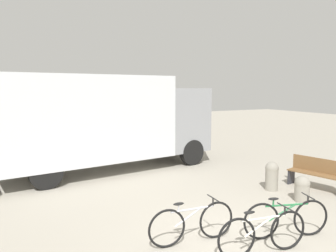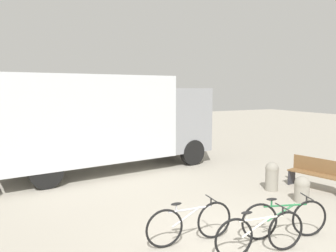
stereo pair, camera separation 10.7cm
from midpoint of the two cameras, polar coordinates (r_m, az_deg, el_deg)
name	(u,v)px [view 2 (the right image)]	position (r m, az deg, el deg)	size (l,w,h in m)	color
ground_plane	(236,247)	(6.71, 12.28, -19.88)	(60.00, 60.00, 0.00)	#A8A091
delivery_truck	(107,119)	(11.89, -10.32, 1.22)	(8.02, 3.17, 3.41)	silver
park_bench	(317,173)	(10.68, 24.80, -7.42)	(0.73, 1.67, 0.91)	brown
bicycle_near	(190,223)	(6.58, 4.33, -16.50)	(1.81, 0.44, 0.84)	black
bicycle_middle	(260,234)	(6.38, 16.26, -17.53)	(1.79, 0.46, 0.84)	black
bicycle_far	(285,219)	(7.15, 20.05, -14.96)	(1.74, 0.65, 0.84)	black
bollard_near_bench	(302,188)	(9.44, 22.60, -9.99)	(0.40, 0.40, 0.69)	gray
bollard_far_bench	(272,175)	(10.12, 17.93, -8.14)	(0.38, 0.38, 0.85)	gray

